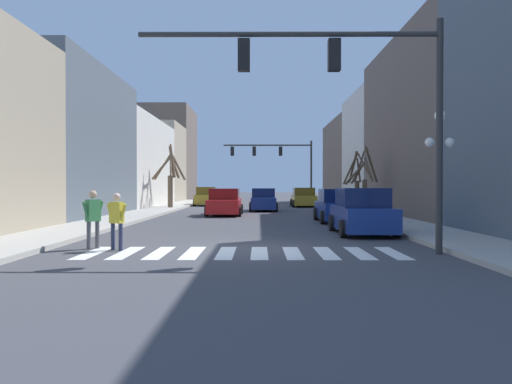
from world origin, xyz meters
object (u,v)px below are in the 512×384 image
car_driving_away_lane (337,207)px  street_tree_right_far (364,182)px  street_tree_left_far (357,185)px  street_tree_left_near (172,177)px  pedestrian_on_right_sidewalk (93,214)px  traffic_signal_near (349,81)px  car_at_intersection (304,198)px  car_parked_right_mid (207,197)px  street_lamp_right_corner (440,147)px  pedestrian_on_left_sidewalk (117,216)px  street_tree_right_near (170,179)px  car_parked_right_near (362,213)px  car_driving_toward_lane (263,200)px  traffic_signal_far (277,157)px  car_parked_left_far (225,203)px

car_driving_away_lane → street_tree_right_far: (2.44, 5.24, 1.28)m
street_tree_left_far → street_tree_left_near: size_ratio=0.77×
pedestrian_on_right_sidewalk → street_tree_right_far: bearing=0.8°
traffic_signal_near → car_at_intersection: size_ratio=1.75×
car_parked_right_mid → pedestrian_on_right_sidewalk: car_parked_right_mid is taller
car_driving_away_lane → pedestrian_on_right_sidewalk: 13.68m
traffic_signal_near → car_at_intersection: bearing=87.2°
car_driving_away_lane → street_lamp_right_corner: bearing=-168.4°
pedestrian_on_left_sidewalk → street_tree_right_near: 24.32m
car_driving_away_lane → pedestrian_on_left_sidewalk: car_driving_away_lane is taller
street_tree_left_near → street_tree_right_near: (0.20, -1.78, -0.16)m
car_at_intersection → street_tree_right_near: size_ratio=0.95×
street_lamp_right_corner → street_tree_right_far: size_ratio=1.00×
car_parked_right_near → street_lamp_right_corner: bearing=-146.1°
street_tree_right_near → street_tree_right_far: size_ratio=1.19×
car_driving_toward_lane → street_tree_left_far: size_ratio=1.15×
traffic_signal_far → car_parked_left_far: 15.91m
car_parked_left_far → car_parked_right_near: (5.97, -11.85, 0.03)m
traffic_signal_near → car_parked_right_near: 6.80m
car_parked_right_mid → car_driving_away_lane: 22.04m
street_tree_right_far → street_tree_right_near: bearing=148.7°
traffic_signal_far → car_parked_right_mid: (-6.43, -0.42, -3.65)m
pedestrian_on_left_sidewalk → street_tree_right_far: (10.34, 16.12, 1.10)m
street_tree_right_far → car_at_intersection: bearing=101.1°
car_driving_toward_lane → car_driving_away_lane: bearing=-161.9°
street_tree_right_near → street_tree_right_far: bearing=-31.3°
street_lamp_right_corner → street_tree_right_near: 25.53m
car_parked_right_mid → pedestrian_on_right_sidewalk: bearing=179.9°
traffic_signal_near → street_lamp_right_corner: traffic_signal_near is taller
pedestrian_on_right_sidewalk → street_tree_right_far: street_tree_right_far is taller
traffic_signal_near → pedestrian_on_left_sidewalk: traffic_signal_near is taller
traffic_signal_far → pedestrian_on_right_sidewalk: 32.11m
pedestrian_on_right_sidewalk → street_tree_left_far: bearing=1.6°
street_tree_right_far → pedestrian_on_left_sidewalk: bearing=-122.7°
traffic_signal_near → pedestrian_on_right_sidewalk: 8.07m
car_parked_left_far → car_driving_toward_lane: bearing=155.4°
street_tree_left_far → street_tree_left_near: bearing=142.2°
street_tree_left_far → street_tree_right_near: (-12.66, 8.20, 0.47)m
street_tree_left_near → car_driving_toward_lane: bearing=-29.1°
street_lamp_right_corner → street_tree_left_near: bearing=118.0°
pedestrian_on_right_sidewalk → street_tree_left_near: bearing=40.8°
car_parked_right_near → car_driving_away_lane: bearing=-0.3°
pedestrian_on_right_sidewalk → car_driving_toward_lane: bearing=22.6°
street_lamp_right_corner → street_tree_left_far: (0.11, 14.02, -1.17)m
car_driving_toward_lane → street_tree_right_near: 7.65m
car_parked_right_near → street_tree_left_far: size_ratio=1.13×
traffic_signal_near → car_parked_right_near: bearing=74.7°
street_lamp_right_corner → street_tree_right_near: (-12.56, 22.21, -0.69)m
car_parked_right_mid → car_at_intersection: 8.89m
car_parked_right_mid → car_parked_right_near: (8.61, -26.45, 0.01)m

